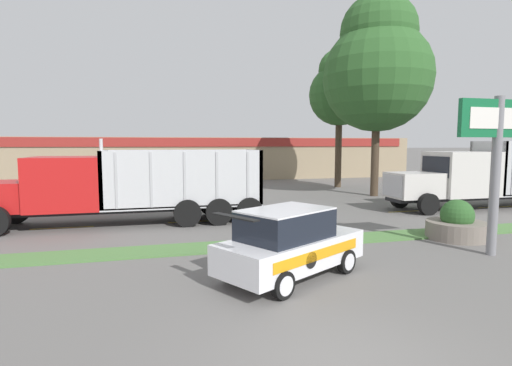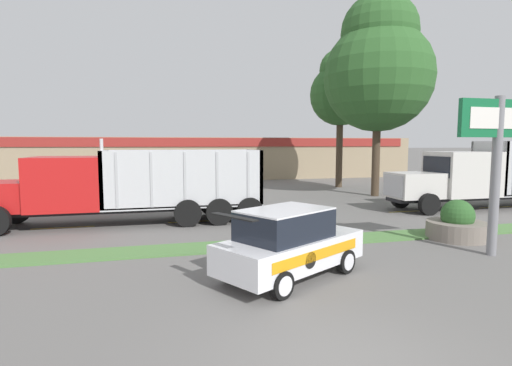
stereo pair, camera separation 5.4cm
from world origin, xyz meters
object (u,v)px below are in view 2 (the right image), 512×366
(dump_truck_trail, at_px, (105,189))
(dump_truck_mid, at_px, (484,178))
(store_sign_post, at_px, (498,143))
(stone_planter, at_px, (457,225))
(rally_car, at_px, (289,243))

(dump_truck_trail, bearing_deg, dump_truck_mid, -0.78)
(store_sign_post, bearing_deg, dump_truck_trail, 146.96)
(dump_truck_trail, bearing_deg, stone_planter, -24.72)
(rally_car, distance_m, stone_planter, 7.65)
(rally_car, bearing_deg, dump_truck_trail, 122.79)
(store_sign_post, bearing_deg, dump_truck_mid, 47.66)
(dump_truck_mid, xyz_separation_m, store_sign_post, (-6.89, -7.57, 1.82))
(dump_truck_trail, xyz_separation_m, stone_planter, (12.54, -5.78, -1.01))
(stone_planter, bearing_deg, dump_truck_trail, 155.28)
(dump_truck_trail, distance_m, stone_planter, 13.85)
(dump_truck_trail, xyz_separation_m, rally_car, (5.33, -8.27, -0.61))
(dump_truck_mid, relative_size, dump_truck_trail, 1.12)
(dump_truck_trail, relative_size, store_sign_post, 2.34)
(dump_truck_trail, bearing_deg, rally_car, -57.21)
(stone_planter, bearing_deg, dump_truck_mid, 40.85)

